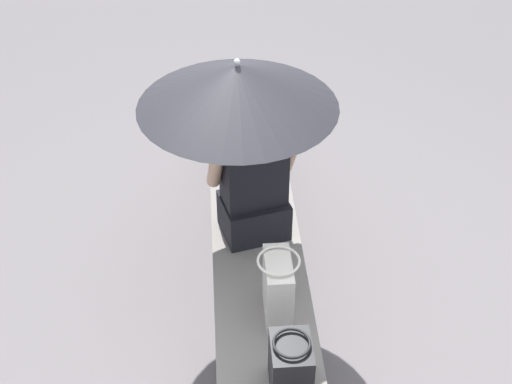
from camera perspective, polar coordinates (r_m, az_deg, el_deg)
ground_plane at (r=3.90m, az=0.17°, el=-9.89°), size 14.00×14.00×0.00m
stone_bench at (r=3.75m, az=0.17°, el=-7.73°), size 3.06×0.48×0.42m
person_seated at (r=3.50m, az=-0.18°, el=1.52°), size 0.35×0.50×0.90m
parasol at (r=3.23m, az=-1.56°, el=8.89°), size 0.98×0.98×1.04m
handbag_black at (r=2.95m, az=2.92°, el=-14.35°), size 0.21×0.17×0.29m
tote_bag_canvas at (r=3.19m, az=1.85°, el=-8.07°), size 0.27×0.20×0.36m
shoulder_bag_spare at (r=4.19m, az=-1.27°, el=4.63°), size 0.20×0.15×0.34m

